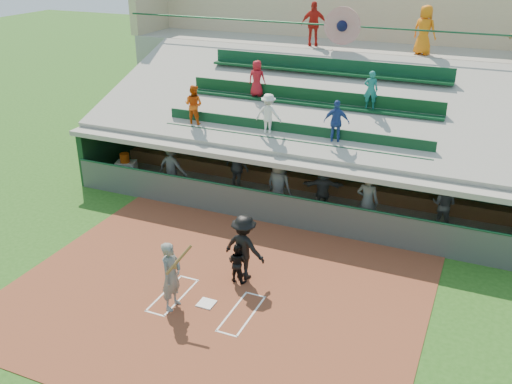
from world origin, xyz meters
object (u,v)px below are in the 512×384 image
at_px(water_cooler, 125,158).
at_px(catcher, 237,262).
at_px(home_plate, 206,303).
at_px(white_table, 127,169).
at_px(batter_at_plate, 171,276).

bearing_deg(water_cooler, catcher, -34.39).
xyz_separation_m(home_plate, white_table, (-6.96, 6.36, 0.34)).
height_order(home_plate, white_table, white_table).
relative_size(white_table, water_cooler, 2.07).
bearing_deg(water_cooler, home_plate, -42.17).
distance_m(batter_at_plate, white_table, 9.23).
height_order(batter_at_plate, water_cooler, batter_at_plate).
height_order(home_plate, batter_at_plate, batter_at_plate).
height_order(batter_at_plate, catcher, batter_at_plate).
bearing_deg(white_table, catcher, -53.83).
relative_size(batter_at_plate, water_cooler, 5.29).
bearing_deg(home_plate, white_table, 137.59).
height_order(home_plate, water_cooler, water_cooler).
xyz_separation_m(batter_at_plate, white_table, (-6.22, 6.80, -0.59)).
relative_size(home_plate, batter_at_plate, 0.22).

